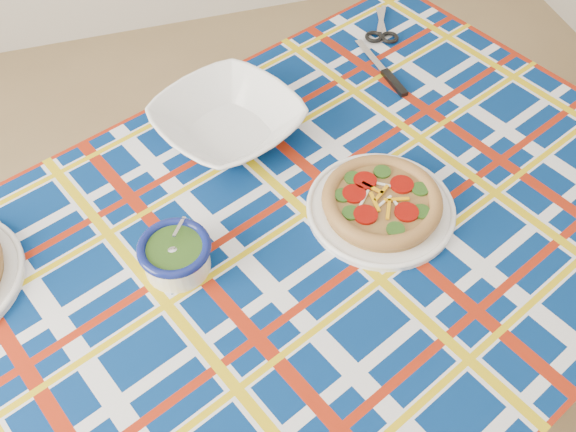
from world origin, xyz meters
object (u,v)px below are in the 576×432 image
object	(u,v)px
pesto_bowl	(175,253)
serving_bowl	(228,122)
dining_table	(292,274)
main_focaccia_plate	(382,201)

from	to	relation	value
pesto_bowl	serving_bowl	bearing A→B (deg)	61.37
dining_table	pesto_bowl	xyz separation A→B (m)	(-0.22, 0.03, 0.13)
dining_table	serving_bowl	size ratio (longest dim) A/B	6.33
main_focaccia_plate	serving_bowl	world-z (taller)	serving_bowl
dining_table	main_focaccia_plate	world-z (taller)	main_focaccia_plate
main_focaccia_plate	pesto_bowl	xyz separation A→B (m)	(-0.43, -0.02, 0.01)
dining_table	main_focaccia_plate	xyz separation A→B (m)	(0.21, 0.04, 0.11)
pesto_bowl	serving_bowl	world-z (taller)	pesto_bowl
pesto_bowl	serving_bowl	size ratio (longest dim) A/B	0.45
dining_table	main_focaccia_plate	distance (m)	0.24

